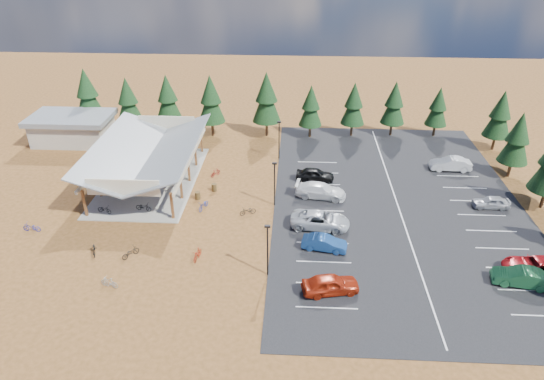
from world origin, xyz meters
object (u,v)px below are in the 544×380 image
object	(u,v)px
car_3	(321,190)
car_6	(537,267)
trash_bin_0	(198,196)
bike_13	(109,282)
car_8	(491,202)
bike_pavilion	(148,151)
bike_12	(130,252)
lamp_post_1	(274,181)
bike_15	(215,173)
car_2	(320,220)
lamp_post_0	(268,247)
car_5	(521,277)
bike_7	(177,151)
bike_10	(32,227)
bike_2	(136,167)
bike_8	(94,249)
bike_16	(248,211)
bike_3	(156,157)
bike_5	(172,180)
bike_0	(104,209)
bike_1	(119,180)
lamp_post_2	(279,137)
bike_4	(144,207)
car_9	(450,164)
bike_14	(204,205)
car_0	(330,284)
bike_6	(171,166)

from	to	relation	value
car_3	car_6	world-z (taller)	car_3
car_3	trash_bin_0	bearing A→B (deg)	104.26
bike_13	car_8	distance (m)	39.63
car_6	bike_pavilion	bearing A→B (deg)	-114.24
trash_bin_0	car_3	distance (m)	13.77
trash_bin_0	bike_12	bearing A→B (deg)	-111.02
lamp_post_1	trash_bin_0	size ratio (longest dim) A/B	5.71
bike_15	car_2	xyz separation A→B (m)	(12.36, -10.74, 0.40)
lamp_post_0	car_5	xyz separation A→B (m)	(21.57, -0.22, -2.16)
bike_7	bike_10	bearing A→B (deg)	154.72
trash_bin_0	car_6	bearing A→B (deg)	-19.80
car_2	bike_13	bearing A→B (deg)	125.81
bike_15	bike_2	bearing A→B (deg)	32.88
bike_8	car_6	bearing A→B (deg)	-22.76
bike_pavilion	bike_16	world-z (taller)	bike_pavilion
bike_16	bike_3	bearing A→B (deg)	-158.59
lamp_post_0	bike_8	bearing A→B (deg)	172.29
bike_5	bike_pavilion	bearing A→B (deg)	68.57
bike_0	bike_1	distance (m)	6.53
lamp_post_2	bike_4	bearing A→B (deg)	-134.48
bike_7	car_8	distance (m)	38.75
bike_2	bike_12	xyz separation A→B (m)	(4.73, -17.44, -0.06)
lamp_post_1	bike_0	xyz separation A→B (m)	(-17.91, -2.80, -2.44)
bike_pavilion	bike_4	size ratio (longest dim) A/B	10.82
bike_5	trash_bin_0	bearing A→B (deg)	-136.06
bike_1	bike_2	xyz separation A→B (m)	(0.95, 3.65, -0.08)
bike_0	car_9	bearing A→B (deg)	-55.54
bike_16	car_5	distance (m)	26.27
bike_3	bike_10	world-z (taller)	bike_3
bike_10	bike_0	bearing A→B (deg)	125.22
bike_7	bike_14	distance (m)	14.90
bike_2	car_9	distance (m)	39.04
bike_15	bike_5	bearing A→B (deg)	64.81
trash_bin_0	bike_8	world-z (taller)	bike_8
lamp_post_1	bike_8	distance (m)	19.21
car_0	car_2	distance (m)	9.85
car_0	bike_8	bearing A→B (deg)	67.34
bike_5	bike_16	distance (m)	11.42
bike_16	car_8	distance (m)	26.25
lamp_post_2	bike_12	distance (m)	25.66
bike_pavilion	car_6	distance (m)	41.66
bike_16	bike_7	bearing A→B (deg)	-168.67
bike_4	car_3	xyz separation A→B (m)	(18.97, 4.11, 0.29)
bike_4	car_9	bearing A→B (deg)	-58.71
bike_pavilion	bike_3	size ratio (longest dim) A/B	10.43
bike_pavilion	bike_5	size ratio (longest dim) A/B	11.09
bike_6	bike_7	world-z (taller)	bike_7
car_8	bike_16	bearing A→B (deg)	-83.21
car_8	bike_7	bearing A→B (deg)	-107.03
car_3	car_9	world-z (taller)	car_3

